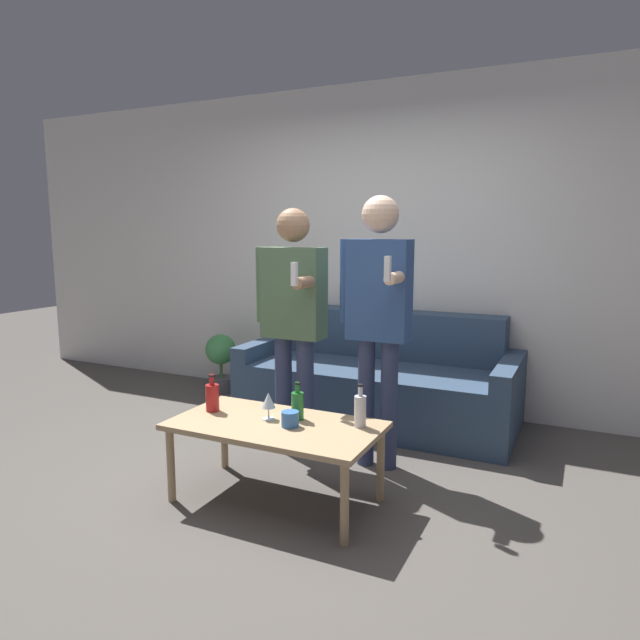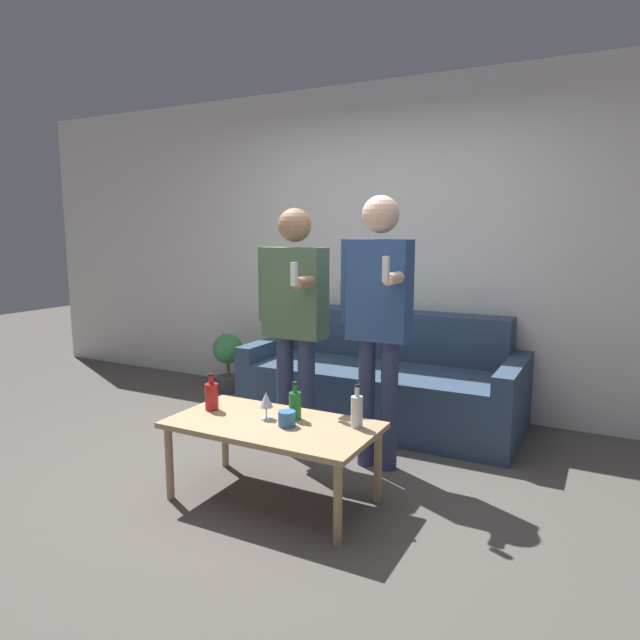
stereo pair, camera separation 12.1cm
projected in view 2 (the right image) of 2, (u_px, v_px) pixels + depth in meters
ground_plane at (268, 492)px, 3.29m from camera, size 16.00×16.00×0.00m
wall_back at (392, 248)px, 4.79m from camera, size 8.00×0.06×2.70m
couch at (384, 383)px, 4.49m from camera, size 2.11×0.93×0.84m
coffee_table at (273, 430)px, 3.13m from camera, size 1.14×0.61×0.45m
bottle_orange at (212, 396)px, 3.34m from camera, size 0.08×0.08×0.22m
bottle_green at (295, 405)px, 3.17m from camera, size 0.07×0.07×0.21m
bottle_dark at (357, 410)px, 3.04m from camera, size 0.06×0.06×0.23m
wine_glass_near at (266, 401)px, 3.17m from camera, size 0.08×0.08×0.15m
cup_on_table at (287, 419)px, 3.06m from camera, size 0.09×0.09×0.08m
person_standing_left at (294, 311)px, 3.76m from camera, size 0.49×0.42×1.64m
person_standing_right at (378, 308)px, 3.49m from camera, size 0.45×0.43×1.70m
potted_plant at (228, 358)px, 5.31m from camera, size 0.28×0.28×0.54m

